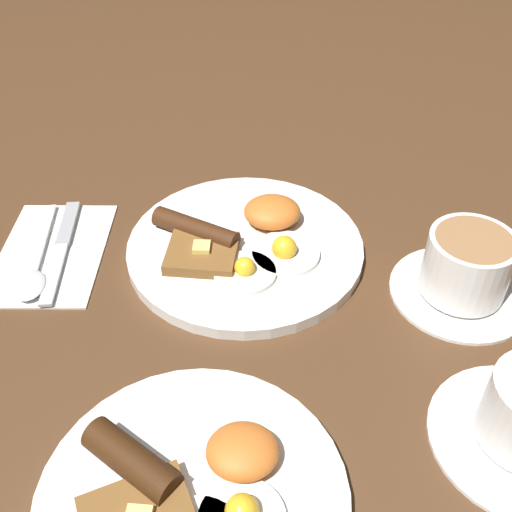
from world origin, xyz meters
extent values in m
plane|color=#4C301C|center=(0.00, 0.00, 0.00)|extent=(3.00, 3.00, 0.00)
cylinder|color=white|center=(0.00, 0.00, 0.01)|extent=(0.29, 0.29, 0.01)
cylinder|color=white|center=(-0.05, 0.02, 0.02)|extent=(0.08, 0.08, 0.01)
sphere|color=yellow|center=(-0.05, 0.03, 0.03)|extent=(0.03, 0.03, 0.03)
cylinder|color=white|center=(0.00, 0.06, 0.02)|extent=(0.07, 0.07, 0.01)
sphere|color=yellow|center=(0.00, 0.06, 0.03)|extent=(0.02, 0.02, 0.02)
ellipsoid|color=orange|center=(-0.03, -0.04, 0.03)|extent=(0.07, 0.06, 0.03)
cylinder|color=#3F2210|center=(0.06, -0.01, 0.03)|extent=(0.11, 0.08, 0.03)
cube|color=brown|center=(0.05, 0.03, 0.02)|extent=(0.09, 0.08, 0.01)
cube|color=#F4E072|center=(0.05, 0.03, 0.03)|extent=(0.02, 0.02, 0.01)
cylinder|color=white|center=(0.04, 0.32, 0.01)|extent=(0.26, 0.26, 0.01)
sphere|color=yellow|center=(0.00, 0.34, 0.03)|extent=(0.03, 0.03, 0.03)
ellipsoid|color=orange|center=(0.00, 0.29, 0.03)|extent=(0.06, 0.06, 0.03)
cylinder|color=#391F0D|center=(0.09, 0.30, 0.03)|extent=(0.09, 0.08, 0.03)
cylinder|color=white|center=(-0.24, 0.07, 0.00)|extent=(0.16, 0.16, 0.01)
cylinder|color=white|center=(-0.24, 0.07, 0.04)|extent=(0.09, 0.09, 0.07)
cylinder|color=#9E7047|center=(-0.24, 0.07, 0.08)|extent=(0.08, 0.08, 0.00)
torus|color=white|center=(-0.29, 0.06, 0.05)|extent=(0.05, 0.02, 0.05)
cube|color=white|center=(0.24, 0.00, 0.00)|extent=(0.13, 0.19, 0.01)
cube|color=silver|center=(0.22, 0.04, 0.01)|extent=(0.02, 0.11, 0.00)
cube|color=#9E9EA3|center=(0.23, -0.05, 0.01)|extent=(0.02, 0.09, 0.01)
ellipsoid|color=silver|center=(0.25, 0.07, 0.01)|extent=(0.04, 0.05, 0.01)
cube|color=silver|center=(0.25, -0.02, 0.01)|extent=(0.02, 0.13, 0.00)
camera|label=1|loc=(-0.01, 0.56, 0.48)|focal=42.00mm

